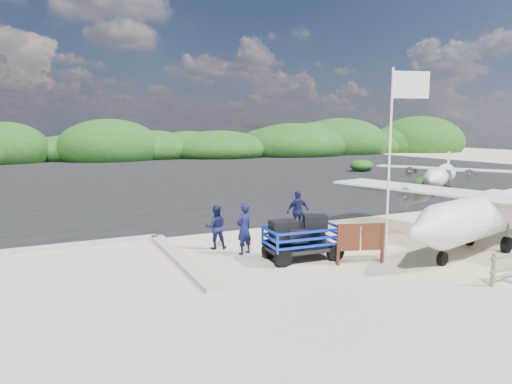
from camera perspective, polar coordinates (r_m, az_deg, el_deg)
ground at (r=16.80m, az=7.06°, el=-7.94°), size 160.00×160.00×0.00m
asphalt_apron at (r=44.70m, az=-14.02°, el=1.90°), size 90.00×50.00×0.04m
lagoon at (r=15.79m, az=-25.63°, el=-9.74°), size 9.00×7.00×0.40m
vegetation_band at (r=69.30m, az=-18.16°, el=3.85°), size 124.00×8.00×4.40m
baggage_cart at (r=16.35m, az=5.81°, el=-8.36°), size 2.91×1.80×1.40m
flagpole at (r=16.51m, az=15.84°, el=-8.47°), size 1.41×0.88×6.55m
signboard at (r=16.08m, az=12.86°, el=-8.82°), size 1.72×0.72×1.45m
crew_a at (r=16.69m, az=-1.49°, el=-4.60°), size 0.82×0.69×1.91m
crew_b at (r=17.52m, az=-5.03°, el=-4.39°), size 0.96×0.83×1.68m
crew_c at (r=20.41m, az=5.26°, el=-2.40°), size 1.08×0.48×1.83m
aircraft_large at (r=44.32m, az=1.91°, el=2.09°), size 16.59×16.59×4.10m
aircraft_small at (r=47.92m, az=-25.11°, el=1.78°), size 10.20×10.20×2.66m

